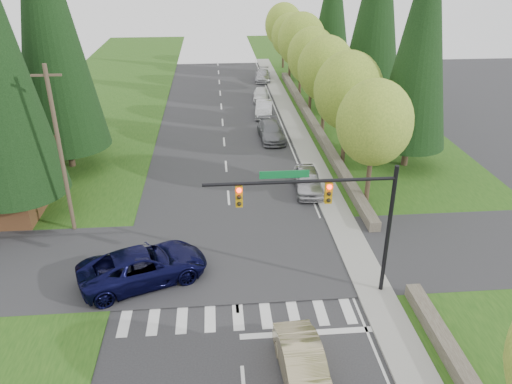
{
  "coord_description": "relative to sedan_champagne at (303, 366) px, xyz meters",
  "views": [
    {
      "loc": [
        -0.72,
        -15.1,
        15.43
      ],
      "look_at": [
        1.47,
        10.53,
        2.8
      ],
      "focal_mm": 35.0,
      "sensor_mm": 36.0,
      "label": 1
    }
  ],
  "objects": [
    {
      "name": "conifer_e_a",
      "position": [
        11.66,
        20.84,
        9.03
      ],
      "size": [
        5.44,
        5.44,
        17.8
      ],
      "color": "#38281C",
      "rests_on": "ground"
    },
    {
      "name": "cross_street",
      "position": [
        -2.34,
        8.84,
        -0.76
      ],
      "size": [
        120.0,
        8.0,
        0.1
      ],
      "primitive_type": "cube",
      "color": "#28282B",
      "rests_on": "ground"
    },
    {
      "name": "decid_tree_1",
      "position": [
        6.96,
        21.84,
        5.04
      ],
      "size": [
        5.2,
        5.2,
        8.8
      ],
      "color": "#38281C",
      "rests_on": "ground"
    },
    {
      "name": "decid_tree_6",
      "position": [
        6.86,
        56.84,
        5.1
      ],
      "size": [
        5.2,
        5.2,
        8.86
      ],
      "color": "#38281C",
      "rests_on": "ground"
    },
    {
      "name": "parked_car_b",
      "position": [
        1.88,
        27.67,
        -0.02
      ],
      "size": [
        2.27,
        5.19,
        1.49
      ],
      "primitive_type": "imported",
      "rotation": [
        0.0,
        0.0,
        0.04
      ],
      "color": "slate",
      "rests_on": "ground"
    },
    {
      "name": "curb_east",
      "position": [
        3.71,
        22.84,
        -0.7
      ],
      "size": [
        0.2,
        80.0,
        0.13
      ],
      "primitive_type": "cube",
      "color": "gray",
      "rests_on": "ground"
    },
    {
      "name": "parked_car_e",
      "position": [
        3.26,
        49.46,
        -0.07
      ],
      "size": [
        2.32,
        4.88,
        1.37
      ],
      "primitive_type": "imported",
      "rotation": [
        0.0,
        0.0,
        -0.09
      ],
      "color": "#A7A8AC",
      "rests_on": "ground"
    },
    {
      "name": "decid_tree_0",
      "position": [
        6.86,
        14.84,
        4.84
      ],
      "size": [
        4.8,
        4.8,
        8.37
      ],
      "color": "#38281C",
      "rests_on": "ground"
    },
    {
      "name": "sedan_champagne",
      "position": [
        0.0,
        0.0,
        0.0
      ],
      "size": [
        1.92,
        4.72,
        1.52
      ],
      "primitive_type": "imported",
      "rotation": [
        0.0,
        0.0,
        0.07
      ],
      "color": "tan",
      "rests_on": "ground"
    },
    {
      "name": "parked_car_d",
      "position": [
        2.16,
        40.38,
        -0.07
      ],
      "size": [
        2.09,
        4.23,
        1.39
      ],
      "primitive_type": "imported",
      "rotation": [
        0.0,
        0.0,
        -0.11
      ],
      "color": "white",
      "rests_on": "ground"
    },
    {
      "name": "conifer_w_c",
      "position": [
        -14.34,
        22.84,
        10.53
      ],
      "size": [
        6.46,
        6.46,
        20.8
      ],
      "color": "#38281C",
      "rests_on": "ground"
    },
    {
      "name": "grass_east",
      "position": [
        10.66,
        20.84,
        -0.73
      ],
      "size": [
        14.0,
        110.0,
        0.06
      ],
      "primitive_type": "cube",
      "color": "#1E4813",
      "rests_on": "ground"
    },
    {
      "name": "stone_wall_north",
      "position": [
        6.26,
        30.84,
        -0.41
      ],
      "size": [
        0.7,
        40.0,
        0.7
      ],
      "primitive_type": "cube",
      "color": "#4C4438",
      "rests_on": "ground"
    },
    {
      "name": "conifer_e_b",
      "position": [
        12.66,
        34.84,
        10.03
      ],
      "size": [
        6.12,
        6.12,
        19.8
      ],
      "color": "#38281C",
      "rests_on": "ground"
    },
    {
      "name": "decid_tree_5",
      "position": [
        6.76,
        49.84,
        4.77
      ],
      "size": [
        4.8,
        4.8,
        8.3
      ],
      "color": "#38281C",
      "rests_on": "ground"
    },
    {
      "name": "decid_tree_2",
      "position": [
        6.76,
        28.84,
        5.17
      ],
      "size": [
        5.0,
        5.0,
        8.82
      ],
      "color": "#38281C",
      "rests_on": "ground"
    },
    {
      "name": "traffic_signal",
      "position": [
        2.03,
        5.34,
        4.22
      ],
      "size": [
        8.7,
        0.37,
        6.8
      ],
      "color": "black",
      "rests_on": "ground"
    },
    {
      "name": "conifer_e_c",
      "position": [
        11.66,
        48.84,
        8.53
      ],
      "size": [
        5.1,
        5.1,
        16.8
      ],
      "color": "#38281C",
      "rests_on": "ground"
    },
    {
      "name": "suv_navy",
      "position": [
        -6.97,
        7.23,
        0.14
      ],
      "size": [
        7.1,
        5.11,
        1.8
      ],
      "primitive_type": "imported",
      "rotation": [
        0.0,
        0.0,
        1.94
      ],
      "color": "black",
      "rests_on": "ground"
    },
    {
      "name": "ground",
      "position": [
        -2.34,
        0.84,
        -0.76
      ],
      "size": [
        120.0,
        120.0,
        0.0
      ],
      "primitive_type": "plane",
      "color": "#28282B",
      "rests_on": "ground"
    },
    {
      "name": "parked_car_c",
      "position": [
        1.93,
        34.62,
        -0.0
      ],
      "size": [
        2.19,
        4.79,
        1.52
      ],
      "primitive_type": "imported",
      "rotation": [
        0.0,
        0.0,
        -0.13
      ],
      "color": "#ADADB2",
      "rests_on": "ground"
    },
    {
      "name": "utility_pole",
      "position": [
        -11.84,
        12.84,
        4.38
      ],
      "size": [
        1.6,
        0.24,
        10.0
      ],
      "color": "#473828",
      "rests_on": "ground"
    },
    {
      "name": "decid_tree_4",
      "position": [
        6.96,
        42.84,
        5.3
      ],
      "size": [
        5.4,
        5.4,
        9.18
      ],
      "color": "#38281C",
      "rests_on": "ground"
    },
    {
      "name": "decid_tree_3",
      "position": [
        6.86,
        35.84,
        4.9
      ],
      "size": [
        5.0,
        5.0,
        8.55
      ],
      "color": "#38281C",
      "rests_on": "ground"
    },
    {
      "name": "sidewalk_east",
      "position": [
        4.56,
        22.84,
        -0.7
      ],
      "size": [
        1.8,
        80.0,
        0.13
      ],
      "primitive_type": "cube",
      "color": "gray",
      "rests_on": "ground"
    },
    {
      "name": "conifer_w_e",
      "position": [
        -16.34,
        28.84,
        9.53
      ],
      "size": [
        5.78,
        5.78,
        18.8
      ],
      "color": "#38281C",
      "rests_on": "ground"
    },
    {
      "name": "grass_west",
      "position": [
        -15.34,
        20.84,
        -0.73
      ],
      "size": [
        14.0,
        110.0,
        0.06
      ],
      "primitive_type": "cube",
      "color": "#1E4813",
      "rests_on": "ground"
    },
    {
      "name": "parked_car_a",
      "position": [
        3.25,
        16.97,
        0.03
      ],
      "size": [
        2.1,
        4.73,
        1.58
      ],
      "primitive_type": "imported",
      "rotation": [
        0.0,
        0.0,
        -0.05
      ],
      "color": "#B1B0B5",
      "rests_on": "ground"
    }
  ]
}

